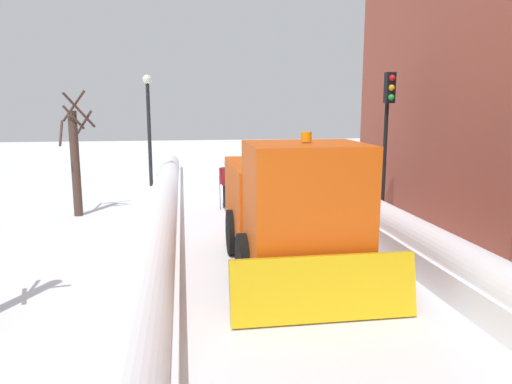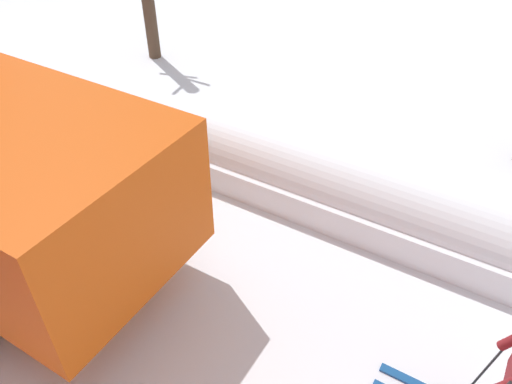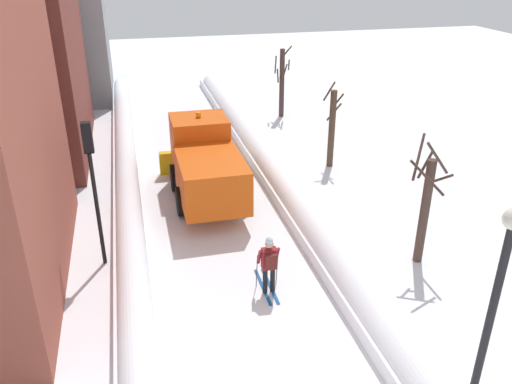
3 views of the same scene
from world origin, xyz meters
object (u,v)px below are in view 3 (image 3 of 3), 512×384
object	(u,v)px
bare_tree_near	(425,207)
bare_tree_mid	(332,127)
plow_truck	(206,164)
bare_tree_far	(282,81)
street_lamp	(496,293)
skier	(269,262)
traffic_light_pole	(92,168)

from	to	relation	value
bare_tree_near	bare_tree_mid	bearing A→B (deg)	88.76
plow_truck	bare_tree_far	xyz separation A→B (m)	(5.94, 9.81, 0.56)
street_lamp	bare_tree_mid	distance (m)	13.92
street_lamp	plow_truck	bearing A→B (deg)	107.76
street_lamp	bare_tree_far	distance (m)	21.61
plow_truck	street_lamp	bearing A→B (deg)	-72.24
bare_tree_mid	skier	bearing A→B (deg)	-121.24
bare_tree_near	bare_tree_far	bearing A→B (deg)	89.27
skier	bare_tree_far	world-z (taller)	bare_tree_far
traffic_light_pole	bare_tree_far	size ratio (longest dim) A/B	1.12
skier	street_lamp	world-z (taller)	street_lamp
plow_truck	traffic_light_pole	world-z (taller)	traffic_light_pole
skier	plow_truck	bearing A→B (deg)	96.59
plow_truck	bare_tree_near	bearing A→B (deg)	-46.30
bare_tree_far	plow_truck	bearing A→B (deg)	-121.20
street_lamp	bare_tree_far	bearing A→B (deg)	84.13
street_lamp	bare_tree_far	xyz separation A→B (m)	(2.21, 21.47, -1.09)
bare_tree_far	bare_tree_near	bearing A→B (deg)	-90.73
plow_truck	bare_tree_mid	world-z (taller)	bare_tree_mid
skier	street_lamp	xyz separation A→B (m)	(2.98, -5.18, 2.13)
traffic_light_pole	bare_tree_mid	size ratio (longest dim) A/B	1.22
skier	traffic_light_pole	distance (m)	5.81
bare_tree_near	bare_tree_mid	xyz separation A→B (m)	(0.17, 8.03, -0.10)
bare_tree_near	bare_tree_far	distance (m)	15.82
street_lamp	traffic_light_pole	bearing A→B (deg)	133.46
traffic_light_pole	bare_tree_near	world-z (taller)	traffic_light_pole
bare_tree_far	street_lamp	bearing A→B (deg)	-95.87
plow_truck	bare_tree_far	bearing A→B (deg)	58.80
plow_truck	traffic_light_pole	size ratio (longest dim) A/B	1.31
skier	bare_tree_mid	xyz separation A→B (m)	(5.17, 8.51, 0.81)
traffic_light_pole	street_lamp	distance (m)	11.01
bare_tree_mid	street_lamp	bearing A→B (deg)	-99.05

